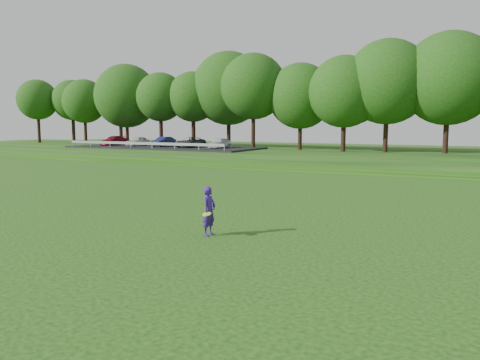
% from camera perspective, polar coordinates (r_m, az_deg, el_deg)
% --- Properties ---
extents(ground, '(140.00, 140.00, 0.00)m').
position_cam_1_polar(ground, '(17.73, -11.64, -4.78)').
color(ground, '#103D0B').
rests_on(ground, ground).
extents(berm, '(130.00, 30.00, 0.60)m').
position_cam_1_polar(berm, '(48.77, 14.62, 2.82)').
color(berm, '#103D0B').
rests_on(berm, ground).
extents(walking_path, '(130.00, 1.60, 0.04)m').
position_cam_1_polar(walking_path, '(35.35, 9.38, 1.05)').
color(walking_path, gray).
rests_on(walking_path, ground).
extents(treeline, '(104.00, 7.00, 15.00)m').
position_cam_1_polar(treeline, '(52.76, 15.89, 11.56)').
color(treeline, '#1A400E').
rests_on(treeline, berm).
extents(parking_lot, '(24.00, 9.00, 1.38)m').
position_cam_1_polar(parking_lot, '(58.07, -9.45, 4.29)').
color(parking_lot, black).
rests_on(parking_lot, berm).
extents(woman, '(0.44, 0.74, 1.58)m').
position_cam_1_polar(woman, '(14.87, -3.79, -3.80)').
color(woman, '#391C80').
rests_on(woman, ground).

